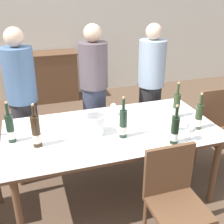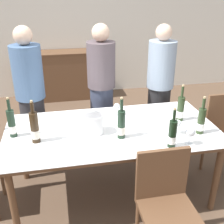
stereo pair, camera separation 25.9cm
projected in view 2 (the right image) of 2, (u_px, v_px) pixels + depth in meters
name	position (u px, v px, depth m)	size (l,w,h in m)	color
ground_plane	(112.00, 192.00, 2.99)	(12.00, 12.00, 0.00)	brown
back_wall	(79.00, 20.00, 5.19)	(8.00, 0.10, 2.80)	silver
sideboard_cabinet	(59.00, 75.00, 5.25)	(1.30, 0.46, 0.89)	brown
dining_table	(112.00, 135.00, 2.70)	(2.01, 1.04, 0.75)	brown
ice_bucket	(94.00, 123.00, 2.57)	(0.18, 0.18, 0.18)	white
wine_bottle_0	(201.00, 121.00, 2.55)	(0.07, 0.07, 0.36)	#28381E
wine_bottle_1	(172.00, 134.00, 2.34)	(0.07, 0.07, 0.36)	black
wine_bottle_2	(121.00, 125.00, 2.48)	(0.07, 0.07, 0.39)	#1E3323
wine_bottle_3	(35.00, 128.00, 2.41)	(0.08, 0.08, 0.39)	#332314
wine_bottle_4	(181.00, 109.00, 2.80)	(0.07, 0.07, 0.38)	#28381E
wine_bottle_5	(12.00, 124.00, 2.50)	(0.07, 0.07, 0.38)	#1E3323
wine_glass_0	(178.00, 124.00, 2.55)	(0.07, 0.07, 0.14)	white
wine_glass_1	(190.00, 133.00, 2.38)	(0.08, 0.08, 0.16)	white
wine_glass_2	(117.00, 107.00, 2.92)	(0.07, 0.07, 0.13)	white
chair_near_front	(166.00, 199.00, 2.15)	(0.42, 0.42, 0.89)	brown
person_host	(31.00, 99.00, 3.18)	(0.33, 0.33, 1.63)	#2D2D33
person_guest_left	(102.00, 93.00, 3.38)	(0.33, 0.33, 1.63)	#383F56
person_guest_right	(160.00, 90.00, 3.50)	(0.33, 0.33, 1.61)	#262628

